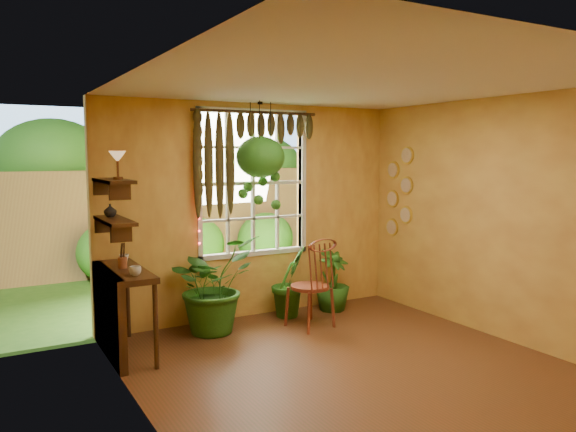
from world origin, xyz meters
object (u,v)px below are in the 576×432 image
potted_plant_mid (290,281)px  hanging_basket (260,164)px  potted_plant_left (213,284)px  counter_ledge (114,303)px  windsor_chair (312,298)px

potted_plant_mid → hanging_basket: hanging_basket is taller
potted_plant_left → counter_ledge: bearing=-168.0°
windsor_chair → potted_plant_left: (-1.09, 0.42, 0.20)m
windsor_chair → hanging_basket: hanging_basket is taller
windsor_chair → potted_plant_mid: bearing=78.6°
counter_ledge → hanging_basket: (1.89, 0.43, 1.39)m
potted_plant_left → hanging_basket: size_ratio=0.85×
counter_ledge → potted_plant_mid: potted_plant_mid is taller
counter_ledge → hanging_basket: size_ratio=0.90×
windsor_chair → potted_plant_mid: windsor_chair is taller
potted_plant_mid → hanging_basket: (-0.38, 0.06, 1.49)m
potted_plant_left → potted_plant_mid: potted_plant_left is taller
potted_plant_mid → hanging_basket: size_ratio=0.69×
windsor_chair → potted_plant_left: windsor_chair is taller
windsor_chair → hanging_basket: size_ratio=0.94×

